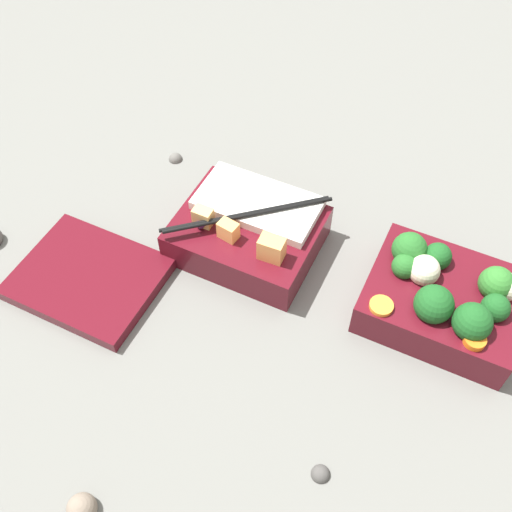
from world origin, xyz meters
The scene contains 7 objects.
ground_plane centered at (0.00, 0.00, 0.00)m, with size 3.00×3.00×0.00m, color slate.
bento_tray_vegetable centered at (-0.12, -0.01, 0.03)m, with size 0.17×0.14×0.08m.
bento_tray_rice centered at (0.13, 0.00, 0.03)m, with size 0.17×0.15×0.08m.
bento_lid centered at (0.28, 0.14, 0.01)m, with size 0.17×0.14×0.02m, color #510F19.
pebble_1 centered at (0.13, 0.36, 0.01)m, with size 0.03×0.03×0.03m, color #7A6B5B.
pebble_2 centered at (-0.06, 0.23, 0.00)m, with size 0.02×0.02×0.02m, color #474442.
pebble_3 centered at (0.30, -0.10, 0.00)m, with size 0.02×0.02×0.02m, color #595651.
Camera 1 is at (-0.09, 0.43, 0.60)m, focal length 42.00 mm.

